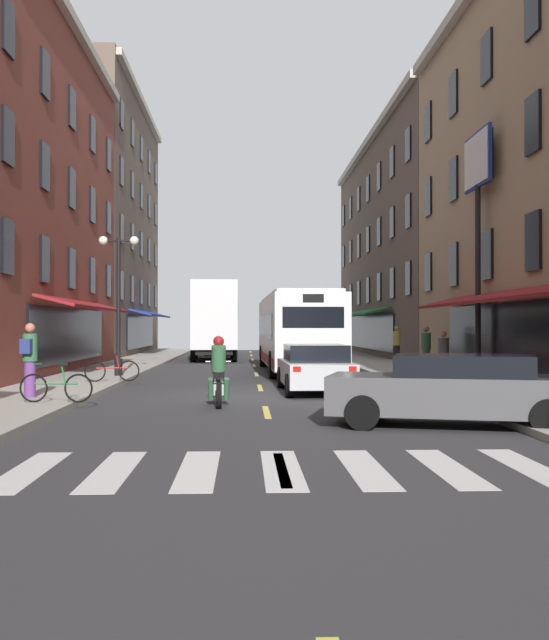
# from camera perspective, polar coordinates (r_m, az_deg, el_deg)

# --- Properties ---
(ground_plane) EXTENTS (34.80, 80.00, 0.10)m
(ground_plane) POSITION_cam_1_polar(r_m,az_deg,el_deg) (19.86, -0.93, -6.09)
(ground_plane) COLOR #333335
(lane_centre_dashes) EXTENTS (0.14, 73.90, 0.01)m
(lane_centre_dashes) POSITION_cam_1_polar(r_m,az_deg,el_deg) (19.61, -0.91, -6.00)
(lane_centre_dashes) COLOR #DBCC4C
(lane_centre_dashes) RESTS_ON ground
(crosswalk_near) EXTENTS (7.10, 2.80, 0.01)m
(crosswalk_near) POSITION_cam_1_polar(r_m,az_deg,el_deg) (9.95, 0.56, -11.37)
(crosswalk_near) COLOR silver
(crosswalk_near) RESTS_ON ground
(sidewalk_left) EXTENTS (3.00, 80.00, 0.14)m
(sidewalk_left) POSITION_cam_1_polar(r_m,az_deg,el_deg) (20.57, -17.67, -5.54)
(sidewalk_left) COLOR #A39E93
(sidewalk_left) RESTS_ON ground
(sidewalk_right) EXTENTS (3.00, 80.00, 0.14)m
(sidewalk_right) POSITION_cam_1_polar(r_m,az_deg,el_deg) (20.85, 15.58, -5.48)
(sidewalk_right) COLOR #A39E93
(sidewalk_right) RESTS_ON ground
(billboard_sign) EXTENTS (0.40, 2.49, 8.02)m
(billboard_sign) POSITION_cam_1_polar(r_m,az_deg,el_deg) (25.12, 15.37, 9.36)
(billboard_sign) COLOR black
(billboard_sign) RESTS_ON sidewalk_right
(transit_bus) EXTENTS (2.83, 12.49, 3.18)m
(transit_bus) POSITION_cam_1_polar(r_m,az_deg,el_deg) (30.69, 1.67, -0.90)
(transit_bus) COLOR white
(transit_bus) RESTS_ON ground
(box_truck) EXTENTS (2.70, 7.53, 4.29)m
(box_truck) POSITION_cam_1_polar(r_m,az_deg,el_deg) (41.08, -4.67, -0.12)
(box_truck) COLOR #B21E19
(box_truck) RESTS_ON ground
(sedan_near) EXTENTS (2.00, 4.59, 1.37)m
(sedan_near) POSITION_cam_1_polar(r_m,az_deg,el_deg) (21.24, 3.12, -3.70)
(sedan_near) COLOR silver
(sedan_near) RESTS_ON ground
(sedan_mid) EXTENTS (2.03, 4.80, 1.39)m
(sedan_mid) POSITION_cam_1_polar(r_m,az_deg,el_deg) (49.72, -4.24, -1.87)
(sedan_mid) COLOR maroon
(sedan_mid) RESTS_ON ground
(sedan_far) EXTENTS (4.91, 2.96, 1.35)m
(sedan_far) POSITION_cam_1_polar(r_m,az_deg,el_deg) (14.37, 13.69, -5.20)
(sedan_far) COLOR #515154
(sedan_far) RESTS_ON ground
(motorcycle_rider) EXTENTS (0.62, 2.07, 1.66)m
(motorcycle_rider) POSITION_cam_1_polar(r_m,az_deg,el_deg) (17.74, -4.32, -4.30)
(motorcycle_rider) COLOR black
(motorcycle_rider) RESTS_ON ground
(bicycle_near) EXTENTS (1.70, 0.48, 0.91)m
(bicycle_near) POSITION_cam_1_polar(r_m,az_deg,el_deg) (24.07, -12.38, -3.79)
(bicycle_near) COLOR black
(bicycle_near) RESTS_ON sidewalk_left
(bicycle_mid) EXTENTS (1.71, 0.48, 0.91)m
(bicycle_mid) POSITION_cam_1_polar(r_m,az_deg,el_deg) (17.75, -16.45, -4.95)
(bicycle_mid) COLOR black
(bicycle_mid) RESTS_ON sidewalk_left
(pedestrian_near) EXTENTS (0.36, 0.51, 1.83)m
(pedestrian_near) POSITION_cam_1_polar(r_m,az_deg,el_deg) (19.26, -18.32, -2.77)
(pedestrian_near) COLOR #66387F
(pedestrian_near) RESTS_ON sidewalk_left
(pedestrian_mid) EXTENTS (0.36, 0.36, 1.77)m
(pedestrian_mid) POSITION_cam_1_polar(r_m,az_deg,el_deg) (28.93, 11.59, -2.15)
(pedestrian_mid) COLOR #4C4C51
(pedestrian_mid) RESTS_ON sidewalk_right
(pedestrian_far) EXTENTS (0.36, 0.36, 1.78)m
(pedestrian_far) POSITION_cam_1_polar(r_m,az_deg,el_deg) (35.25, 9.39, -1.84)
(pedestrian_far) COLOR black
(pedestrian_far) RESTS_ON sidewalk_right
(pedestrian_rear) EXTENTS (0.36, 0.36, 1.59)m
(pedestrian_rear) POSITION_cam_1_polar(r_m,az_deg,el_deg) (25.63, 12.87, -2.59)
(pedestrian_rear) COLOR navy
(pedestrian_rear) RESTS_ON sidewalk_right
(street_lamp_twin) EXTENTS (1.42, 0.32, 4.97)m
(street_lamp_twin) POSITION_cam_1_polar(r_m,az_deg,el_deg) (26.99, -11.91, 1.67)
(street_lamp_twin) COLOR black
(street_lamp_twin) RESTS_ON sidewalk_left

